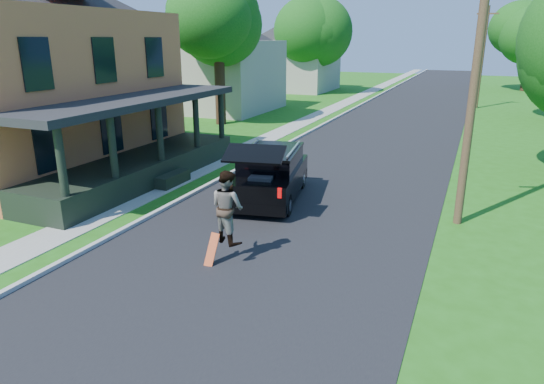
% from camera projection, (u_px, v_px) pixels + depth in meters
% --- Properties ---
extents(ground, '(140.00, 140.00, 0.00)m').
position_uv_depth(ground, '(224.00, 285.00, 10.59)').
color(ground, '#226113').
rests_on(ground, ground).
extents(street, '(8.00, 120.00, 0.02)m').
position_uv_depth(street, '(388.00, 131.00, 28.14)').
color(street, black).
rests_on(street, ground).
extents(curb, '(0.15, 120.00, 0.12)m').
position_uv_depth(curb, '(321.00, 126.00, 29.65)').
color(curb, '#ACACA7').
rests_on(curb, ground).
extents(sidewalk, '(1.30, 120.00, 0.03)m').
position_uv_depth(sidewalk, '(298.00, 125.00, 30.22)').
color(sidewalk, gray).
rests_on(sidewalk, ground).
extents(front_walk, '(6.50, 1.20, 0.03)m').
position_uv_depth(front_walk, '(86.00, 173.00, 19.39)').
color(front_walk, gray).
rests_on(front_walk, ground).
extents(main_house, '(15.56, 15.56, 10.10)m').
position_uv_depth(main_house, '(6.00, 45.00, 19.12)').
color(main_house, '#EF7946').
rests_on(main_house, ground).
extents(neighbor_house_mid, '(12.78, 12.78, 8.30)m').
position_uv_depth(neighbor_house_mid, '(216.00, 52.00, 35.40)').
color(neighbor_house_mid, '#9E9A8C').
rests_on(neighbor_house_mid, ground).
extents(neighbor_house_far, '(12.78, 12.78, 8.30)m').
position_uv_depth(neighbor_house_far, '(293.00, 48.00, 49.44)').
color(neighbor_house_far, '#9E9A8C').
rests_on(neighbor_house_far, ground).
extents(black_suv, '(2.66, 5.06, 2.24)m').
position_uv_depth(black_suv, '(270.00, 175.00, 16.01)').
color(black_suv, black).
rests_on(black_suv, ground).
extents(skateboarder, '(1.05, 0.95, 1.77)m').
position_uv_depth(skateboarder, '(227.00, 207.00, 11.44)').
color(skateboarder, black).
rests_on(skateboarder, ground).
extents(skateboard, '(0.26, 0.39, 0.76)m').
position_uv_depth(skateboard, '(212.00, 251.00, 11.50)').
color(skateboard, '#BE3B10').
rests_on(skateboard, ground).
extents(tree_left_mid, '(5.95, 5.77, 9.51)m').
position_uv_depth(tree_left_mid, '(217.00, 17.00, 28.67)').
color(tree_left_mid, black).
rests_on(tree_left_mid, ground).
extents(tree_left_far, '(6.58, 6.42, 9.81)m').
position_uv_depth(tree_left_far, '(318.00, 24.00, 45.98)').
color(tree_left_far, black).
rests_on(tree_left_far, ground).
extents(tree_right_far, '(7.03, 6.80, 9.33)m').
position_uv_depth(tree_right_far, '(532.00, 30.00, 47.88)').
color(tree_right_far, black).
rests_on(tree_right_far, ground).
extents(utility_pole_near, '(1.41, 0.59, 7.41)m').
position_uv_depth(utility_pole_near, '(474.00, 90.00, 13.02)').
color(utility_pole_near, '#442C1F').
rests_on(utility_pole_near, ground).
extents(utility_pole_far, '(1.50, 0.26, 7.43)m').
position_uv_depth(utility_pole_far, '(482.00, 57.00, 36.31)').
color(utility_pole_far, '#442C1F').
rests_on(utility_pole_far, ground).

